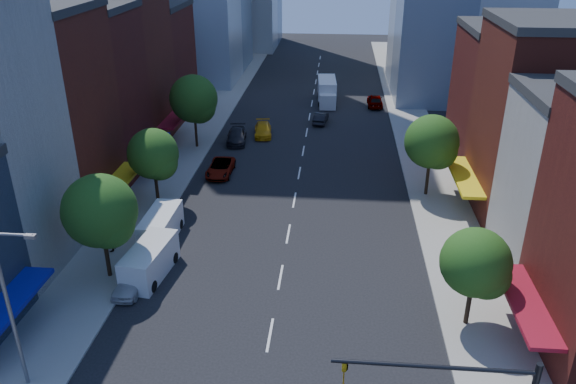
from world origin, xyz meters
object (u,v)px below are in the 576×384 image
traffic_car_oncoming (321,118)px  box_truck (327,92)px  cargo_van_near (149,262)px  cargo_van_far (160,227)px  parked_car_front (131,281)px  traffic_car_far (375,100)px  parked_car_third (221,168)px  taxi (263,130)px  pedestrian_far (110,239)px  parked_car_rear (237,136)px  parked_car_second (147,255)px

traffic_car_oncoming → box_truck: bearing=-85.8°
cargo_van_near → box_truck: size_ratio=0.70×
cargo_van_far → parked_car_front: bearing=-89.1°
cargo_van_near → traffic_car_far: bearing=74.7°
cargo_van_near → parked_car_third: bearing=92.7°
taxi → pedestrian_far: size_ratio=2.51×
pedestrian_far → parked_car_third: bearing=159.0°
taxi → box_truck: bearing=56.5°
parked_car_rear → traffic_car_far: (15.88, 15.28, 0.09)m
parked_car_second → parked_car_rear: 25.26m
cargo_van_near → traffic_car_far: 45.35m
pedestrian_far → parked_car_rear: bearing=165.9°
parked_car_third → traffic_car_far: 29.06m
parked_car_third → taxi: 11.81m
parked_car_front → taxi: taxi is taller
cargo_van_far → box_truck: (11.48, 38.34, 0.39)m
parked_car_third → cargo_van_near: (-1.33, -17.62, 0.43)m
parked_car_third → box_truck: bearing=69.6°
parked_car_third → traffic_car_oncoming: size_ratio=1.20×
box_truck → pedestrian_far: bearing=-113.2°
traffic_car_oncoming → box_truck: box_truck is taller
parked_car_rear → cargo_van_far: 21.91m
parked_car_rear → traffic_car_far: size_ratio=1.04×
parked_car_front → box_truck: 46.34m
parked_car_second → traffic_car_far: size_ratio=0.92×
parked_car_front → pedestrian_far: pedestrian_far is taller
cargo_van_far → pedestrian_far: size_ratio=2.78×
parked_car_second → parked_car_third: size_ratio=0.91×
traffic_car_far → box_truck: size_ratio=0.61×
cargo_van_near → traffic_car_oncoming: (10.33, 34.24, -0.44)m
parked_car_rear → cargo_van_far: bearing=-101.2°
parked_car_second → cargo_van_near: size_ratio=0.80×
traffic_car_far → box_truck: box_truck is taller
taxi → pedestrian_far: pedestrian_far is taller
cargo_van_near → traffic_car_far: cargo_van_near is taller
parked_car_second → parked_car_third: (2.00, 16.13, -0.05)m
cargo_van_near → parked_car_second: bearing=121.2°
cargo_van_far → pedestrian_far: 3.77m
parked_car_front → cargo_van_far: bearing=92.3°
traffic_car_far → box_truck: bearing=-11.6°
parked_car_second → parked_car_rear: parked_car_second is taller
cargo_van_near → box_truck: bearing=83.0°
taxi → traffic_car_oncoming: bearing=31.1°
parked_car_rear → cargo_van_near: size_ratio=0.91×
cargo_van_far → traffic_car_oncoming: 31.38m
parked_car_rear → box_truck: bearing=54.2°
parked_car_front → traffic_car_far: bearing=70.0°
parked_car_rear → parked_car_second: bearing=-100.5°
parked_car_second → box_truck: 43.27m
parked_car_third → pedestrian_far: bearing=-109.0°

